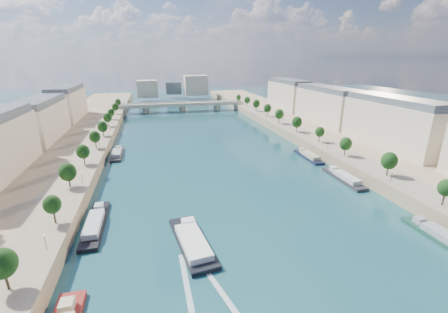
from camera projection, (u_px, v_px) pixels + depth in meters
ground at (213, 158)px, 145.52m from camera, size 700.00×700.00×0.00m
quay_left at (49, 165)px, 128.63m from camera, size 44.00×520.00×5.00m
quay_right at (344, 144)px, 160.84m from camera, size 44.00×520.00×5.00m
pave_left at (85, 157)px, 131.18m from camera, size 14.00×520.00×0.10m
pave_right at (319, 141)px, 156.68m from camera, size 14.00×520.00×0.10m
trees_left at (89, 144)px, 131.77m from camera, size 4.80×268.80×8.26m
trees_right at (307, 127)px, 163.75m from camera, size 4.80×268.80×8.26m
lamps_left at (92, 158)px, 122.10m from camera, size 0.36×200.36×4.28m
lamps_right at (307, 134)px, 159.43m from camera, size 0.36×200.36×4.28m
buildings_left at (19, 129)px, 132.40m from camera, size 16.00×226.00×23.20m
buildings_right at (354, 113)px, 170.43m from camera, size 16.00×226.00×23.20m
skyline at (177, 87)px, 344.13m from camera, size 79.00×42.00×22.00m
bridge at (182, 106)px, 270.29m from camera, size 112.00×12.00×8.15m
tour_barge at (192, 242)px, 78.15m from camera, size 10.44×25.80×3.59m
wake at (203, 290)px, 63.05m from camera, size 11.01×26.01×0.04m
moored_barges_left at (89, 245)px, 76.67m from camera, size 5.00×162.09×3.60m
moored_barges_right at (387, 204)px, 98.04m from camera, size 5.00×127.51×3.60m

